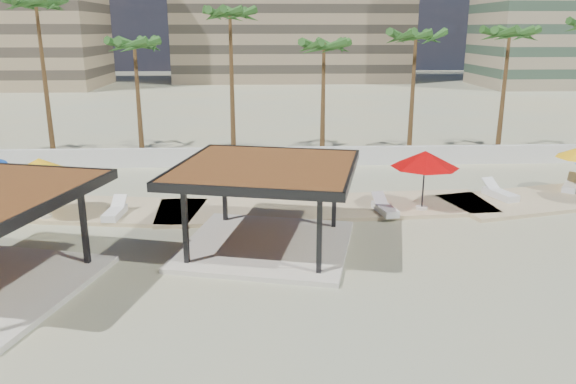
% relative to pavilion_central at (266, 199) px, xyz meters
% --- Properties ---
extents(ground, '(200.00, 200.00, 0.00)m').
position_rel_pavilion_central_xyz_m(ground, '(0.91, -2.16, -2.02)').
color(ground, tan).
rests_on(ground, ground).
extents(promenade, '(44.45, 7.97, 0.24)m').
position_rel_pavilion_central_xyz_m(promenade, '(2.91, 5.50, -1.96)').
color(promenade, '#C6B284').
rests_on(promenade, ground).
extents(boundary_wall, '(56.00, 0.30, 1.20)m').
position_rel_pavilion_central_xyz_m(boundary_wall, '(0.91, 13.84, -1.42)').
color(boundary_wall, silver).
rests_on(boundary_wall, ground).
extents(pavilion_central, '(8.04, 8.04, 3.39)m').
position_rel_pavilion_central_xyz_m(pavilion_central, '(0.00, 0.00, 0.00)').
color(pavilion_central, beige).
rests_on(pavilion_central, ground).
extents(umbrella_b, '(3.95, 3.95, 2.73)m').
position_rel_pavilion_central_xyz_m(umbrella_b, '(-9.93, 3.64, 0.50)').
color(umbrella_b, beige).
rests_on(umbrella_b, promenade).
extents(umbrella_c, '(3.77, 3.77, 2.81)m').
position_rel_pavilion_central_xyz_m(umbrella_c, '(7.36, 4.05, 0.57)').
color(umbrella_c, beige).
rests_on(umbrella_c, promenade).
extents(lounger_a, '(0.77, 2.02, 0.75)m').
position_rel_pavilion_central_xyz_m(lounger_a, '(-6.85, 3.68, -1.66)').
color(lounger_a, silver).
rests_on(lounger_a, promenade).
extents(lounger_b, '(1.00, 2.05, 0.74)m').
position_rel_pavilion_central_xyz_m(lounger_b, '(5.52, 3.68, -1.66)').
color(lounger_b, silver).
rests_on(lounger_b, promenade).
extents(lounger_c, '(1.30, 2.24, 0.81)m').
position_rel_pavilion_central_xyz_m(lounger_c, '(11.82, 5.78, -1.65)').
color(lounger_c, silver).
rests_on(lounger_c, promenade).
extents(lounger_d, '(1.67, 1.96, 0.74)m').
position_rel_pavilion_central_xyz_m(lounger_d, '(16.22, 7.07, -1.66)').
color(lounger_d, silver).
rests_on(lounger_d, promenade).
extents(palm_b, '(3.00, 3.00, 10.73)m').
position_rel_pavilion_central_xyz_m(palm_b, '(-14.09, 16.54, 7.45)').
color(palm_b, brown).
rests_on(palm_b, ground).
extents(palm_c, '(3.00, 3.00, 8.27)m').
position_rel_pavilion_central_xyz_m(palm_c, '(-8.09, 15.94, 5.14)').
color(palm_c, brown).
rests_on(palm_c, ground).
extents(palm_d, '(3.00, 3.00, 10.13)m').
position_rel_pavilion_central_xyz_m(palm_d, '(-2.09, 16.74, 6.89)').
color(palm_d, brown).
rests_on(palm_d, ground).
extents(palm_e, '(3.00, 3.00, 8.16)m').
position_rel_pavilion_central_xyz_m(palm_e, '(3.91, 16.24, 5.04)').
color(palm_e, brown).
rests_on(palm_e, ground).
extents(palm_f, '(3.00, 3.00, 8.73)m').
position_rel_pavilion_central_xyz_m(palm_f, '(9.91, 16.44, 5.58)').
color(palm_f, brown).
rests_on(palm_f, ground).
extents(palm_g, '(3.00, 3.00, 8.91)m').
position_rel_pavilion_central_xyz_m(palm_g, '(15.91, 16.04, 5.74)').
color(palm_g, brown).
rests_on(palm_g, ground).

